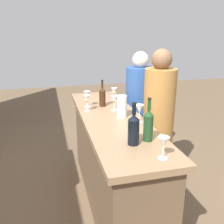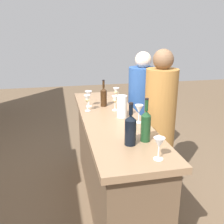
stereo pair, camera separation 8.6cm
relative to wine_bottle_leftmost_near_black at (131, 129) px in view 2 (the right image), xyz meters
name	(u,v)px [view 2 (the right image)]	position (x,y,z in m)	size (l,w,h in m)	color
ground_plane	(112,202)	(0.63, 0.00, -1.08)	(12.00, 12.00, 0.00)	brown
bar_counter	(112,161)	(0.63, 0.00, -0.60)	(2.04, 0.57, 0.96)	brown
wine_bottle_leftmost_near_black	(131,129)	(0.00, 0.00, 0.00)	(0.08, 0.08, 0.32)	black
wine_bottle_second_left_olive_green	(146,125)	(0.04, -0.13, 0.01)	(0.07, 0.07, 0.33)	#193D1E
wine_bottle_center_amber_brown	(104,96)	(1.00, 0.01, -0.01)	(0.07, 0.07, 0.29)	#331E0F
wine_glass_near_left	(139,110)	(0.43, -0.20, 0.00)	(0.08, 0.08, 0.16)	white
wine_glass_near_center	(116,92)	(1.19, -0.17, -0.01)	(0.07, 0.07, 0.15)	white
wine_glass_near_right	(159,144)	(-0.25, -0.11, -0.01)	(0.07, 0.07, 0.15)	white
wine_glass_far_left	(115,100)	(0.83, -0.07, -0.02)	(0.06, 0.06, 0.15)	white
wine_glass_far_center	(89,95)	(1.03, 0.17, 0.00)	(0.08, 0.08, 0.17)	white
wine_glass_far_right	(87,100)	(0.87, 0.21, 0.00)	(0.07, 0.07, 0.17)	white
water_pitcher	(122,106)	(0.60, -0.09, -0.01)	(0.09, 0.09, 0.21)	silver
person_left_guest	(141,115)	(1.37, -0.55, -0.39)	(0.43, 0.43, 1.51)	#284C8C
person_center_guest	(159,128)	(0.79, -0.56, -0.35)	(0.39, 0.39, 1.58)	#9E6B33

